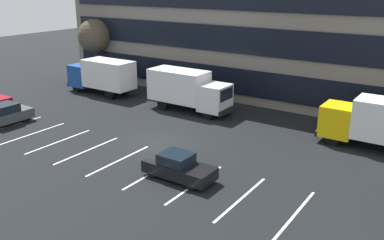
{
  "coord_description": "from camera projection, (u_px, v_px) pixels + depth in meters",
  "views": [
    {
      "loc": [
        16.89,
        -20.41,
        10.48
      ],
      "look_at": [
        1.66,
        1.96,
        1.4
      ],
      "focal_mm": 39.17,
      "sensor_mm": 36.0,
      "label": 1
    }
  ],
  "objects": [
    {
      "name": "office_building",
      "position": [
        271.0,
        16.0,
        40.12
      ],
      "size": [
        41.04,
        12.69,
        14.4
      ],
      "color": "slate",
      "rests_on": "ground_plane"
    },
    {
      "name": "sedan_black",
      "position": [
        179.0,
        167.0,
        23.03
      ],
      "size": [
        4.07,
        1.7,
        1.46
      ],
      "color": "black",
      "rests_on": "ground_plane"
    },
    {
      "name": "bare_tree",
      "position": [
        94.0,
        36.0,
        44.45
      ],
      "size": [
        3.51,
        3.51,
        6.58
      ],
      "color": "#473323",
      "rests_on": "ground_plane"
    },
    {
      "name": "sedan_charcoal",
      "position": [
        3.0,
        115.0,
        31.62
      ],
      "size": [
        1.85,
        4.42,
        1.58
      ],
      "color": "#474C51",
      "rests_on": "ground_plane"
    },
    {
      "name": "box_truck_white",
      "position": [
        188.0,
        89.0,
        34.71
      ],
      "size": [
        7.26,
        2.4,
        3.36
      ],
      "color": "white",
      "rests_on": "ground_plane"
    },
    {
      "name": "box_truck_blue",
      "position": [
        102.0,
        75.0,
        39.96
      ],
      "size": [
        7.2,
        2.38,
        3.34
      ],
      "color": "#194799",
      "rests_on": "ground_plane"
    },
    {
      "name": "lot_markings",
      "position": [
        119.0,
        160.0,
        25.58
      ],
      "size": [
        22.54,
        5.4,
        0.01
      ],
      "color": "silver",
      "rests_on": "ground_plane"
    },
    {
      "name": "box_truck_yellow",
      "position": [
        380.0,
        122.0,
        26.71
      ],
      "size": [
        7.14,
        2.37,
        3.31
      ],
      "color": "yellow",
      "rests_on": "ground_plane"
    },
    {
      "name": "ground_plane",
      "position": [
        155.0,
        143.0,
        28.34
      ],
      "size": [
        120.0,
        120.0,
        0.0
      ],
      "primitive_type": "plane",
      "color": "black"
    }
  ]
}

